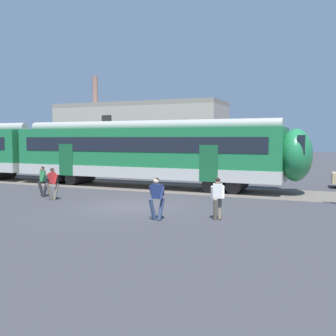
% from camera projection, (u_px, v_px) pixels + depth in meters
% --- Properties ---
extents(ground_plane, '(160.00, 160.00, 0.00)m').
position_uv_depth(ground_plane, '(131.00, 206.00, 18.43)').
color(ground_plane, '#38383D').
extents(track_bed, '(80.00, 4.40, 0.01)m').
position_uv_depth(track_bed, '(14.00, 180.00, 30.03)').
color(track_bed, '#605951').
rests_on(track_bed, ground).
extents(commuter_train, '(38.05, 3.07, 4.73)m').
position_uv_depth(commuter_train, '(39.00, 151.00, 28.89)').
color(commuter_train, '#B7B7B2').
rests_on(commuter_train, ground).
extents(pedestrian_green, '(0.71, 0.51, 1.67)m').
position_uv_depth(pedestrian_green, '(43.00, 179.00, 21.30)').
color(pedestrian_green, '#28282D').
rests_on(pedestrian_green, ground).
extents(pedestrian_red, '(0.66, 0.55, 1.67)m').
position_uv_depth(pedestrian_red, '(53.00, 181.00, 20.22)').
color(pedestrian_red, '#6B6051').
rests_on(pedestrian_red, ground).
extents(pedestrian_navy, '(0.65, 0.58, 1.67)m').
position_uv_depth(pedestrian_navy, '(157.00, 195.00, 15.22)').
color(pedestrian_navy, navy).
rests_on(pedestrian_navy, ground).
extents(pedestrian_white, '(0.53, 0.70, 1.67)m').
position_uv_depth(pedestrian_white, '(218.00, 195.00, 15.27)').
color(pedestrian_white, '#6B6051').
rests_on(pedestrian_white, ground).
extents(background_building, '(15.89, 5.00, 9.20)m').
position_uv_depth(background_building, '(139.00, 138.00, 36.65)').
color(background_building, '#B2A899').
rests_on(background_building, ground).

